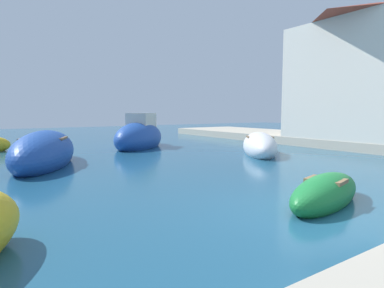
# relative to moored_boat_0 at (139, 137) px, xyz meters

# --- Properties ---
(ground) EXTENTS (80.00, 80.00, 0.00)m
(ground) POSITION_rel_moored_boat_0_xyz_m (-2.08, -13.18, -0.61)
(ground) COLOR #1E5170
(moored_boat_0) EXTENTS (5.01, 4.93, 2.38)m
(moored_boat_0) POSITION_rel_moored_boat_0_xyz_m (0.00, 0.00, 0.00)
(moored_boat_0) COLOR #1E479E
(moored_boat_0) RESTS_ON ground
(moored_boat_1) EXTENTS (3.94, 4.44, 1.36)m
(moored_boat_1) POSITION_rel_moored_boat_0_xyz_m (3.56, -5.94, -0.23)
(moored_boat_1) COLOR white
(moored_boat_1) RESTS_ON ground
(moored_boat_2) EXTENTS (3.93, 5.86, 1.71)m
(moored_boat_2) POSITION_rel_moored_boat_0_xyz_m (-5.63, -3.79, -0.13)
(moored_boat_2) COLOR #1E479E
(moored_boat_2) RESTS_ON ground
(moored_boat_5) EXTENTS (3.16, 1.69, 0.86)m
(moored_boat_5) POSITION_rel_moored_boat_0_xyz_m (-1.38, -12.81, -0.36)
(moored_boat_5) COLOR #197233
(moored_boat_5) RESTS_ON ground
(waterfront_building_main) EXTENTS (6.31, 8.22, 7.48)m
(waterfront_building_main) POSITION_rel_moored_boat_0_xyz_m (10.92, -7.30, 3.69)
(waterfront_building_main) COLOR silver
(waterfront_building_main) RESTS_ON quay_promenade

